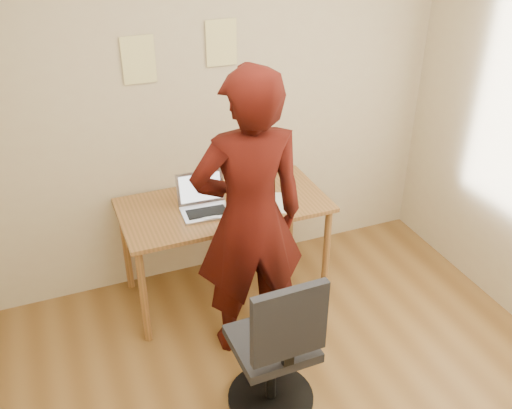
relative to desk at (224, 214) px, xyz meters
name	(u,v)px	position (x,y,z in m)	size (l,w,h in m)	color
room	(327,230)	(0.01, -1.38, 0.70)	(3.58, 3.58, 2.78)	brown
desk	(224,214)	(0.00, 0.00, 0.00)	(1.40, 0.70, 0.74)	#936033
laptop	(204,203)	(-0.15, -0.03, 0.14)	(0.33, 0.30, 0.23)	#B8B8C0
paper_sheet	(274,203)	(0.32, -0.12, 0.09)	(0.20, 0.28, 0.00)	white
phone	(258,209)	(0.19, -0.16, 0.09)	(0.10, 0.14, 0.01)	black
wall_note_left	(139,60)	(-0.41, 0.36, 1.02)	(0.21, 0.00, 0.30)	#E8DC8B
wall_note_mid	(221,43)	(0.14, 0.36, 1.07)	(0.21, 0.00, 0.30)	#E8DC8B
wall_note_right	(261,88)	(0.41, 0.36, 0.74)	(0.18, 0.00, 0.24)	#78B729
office_chair	(276,355)	(-0.09, -1.12, -0.24)	(0.50, 0.50, 0.97)	black
person	(250,219)	(-0.02, -0.54, 0.28)	(0.68, 0.45, 1.86)	#380B07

